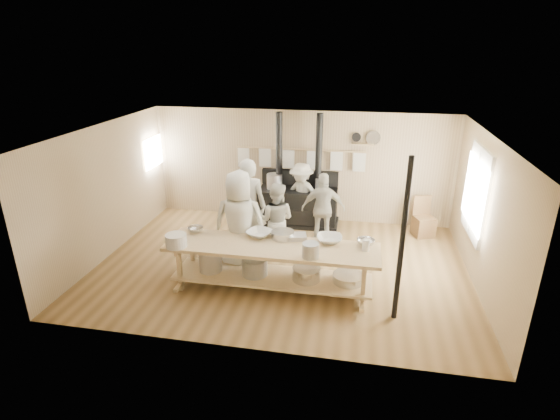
{
  "coord_description": "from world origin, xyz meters",
  "views": [
    {
      "loc": [
        1.36,
        -7.36,
        4.06
      ],
      "look_at": [
        -0.06,
        0.2,
        1.07
      ],
      "focal_mm": 28.0,
      "sensor_mm": 36.0,
      "label": 1
    }
  ],
  "objects": [
    {
      "name": "ground",
      "position": [
        0.0,
        0.0,
        0.0
      ],
      "size": [
        7.0,
        7.0,
        0.0
      ],
      "primitive_type": "plane",
      "color": "brown",
      "rests_on": "ground"
    },
    {
      "name": "room_shell",
      "position": [
        0.0,
        0.0,
        1.62
      ],
      "size": [
        7.0,
        7.0,
        7.0
      ],
      "color": "tan",
      "rests_on": "ground"
    },
    {
      "name": "window_right",
      "position": [
        3.47,
        0.6,
        1.5
      ],
      "size": [
        0.09,
        1.5,
        1.65
      ],
      "color": "beige",
      "rests_on": "ground"
    },
    {
      "name": "left_opening",
      "position": [
        -3.45,
        2.0,
        1.6
      ],
      "size": [
        0.0,
        0.9,
        0.9
      ],
      "color": "white",
      "rests_on": "ground"
    },
    {
      "name": "stove",
      "position": [
        -0.01,
        2.12,
        0.52
      ],
      "size": [
        1.9,
        0.75,
        2.6
      ],
      "color": "black",
      "rests_on": "ground"
    },
    {
      "name": "towel_rail",
      "position": [
        0.0,
        2.4,
        1.56
      ],
      "size": [
        3.0,
        0.04,
        0.47
      ],
      "color": "tan",
      "rests_on": "ground"
    },
    {
      "name": "back_wall_shelf",
      "position": [
        1.46,
        2.43,
        2.0
      ],
      "size": [
        0.63,
        0.14,
        0.32
      ],
      "color": "tan",
      "rests_on": "ground"
    },
    {
      "name": "prep_table",
      "position": [
        -0.01,
        -0.9,
        0.52
      ],
      "size": [
        3.6,
        0.9,
        0.85
      ],
      "color": "tan",
      "rests_on": "ground"
    },
    {
      "name": "support_post",
      "position": [
        2.05,
        -1.35,
        1.3
      ],
      "size": [
        0.08,
        0.08,
        2.6
      ],
      "primitive_type": "cylinder",
      "color": "black",
      "rests_on": "ground"
    },
    {
      "name": "cook_far_left",
      "position": [
        -0.75,
        0.46,
        0.99
      ],
      "size": [
        0.77,
        0.55,
        1.97
      ],
      "primitive_type": "imported",
      "rotation": [
        0.0,
        0.0,
        3.25
      ],
      "color": "#A6A493",
      "rests_on": "ground"
    },
    {
      "name": "cook_left",
      "position": [
        -0.18,
        0.42,
        0.76
      ],
      "size": [
        0.77,
        0.62,
        1.52
      ],
      "primitive_type": "imported",
      "rotation": [
        0.0,
        0.0,
        3.08
      ],
      "color": "#A6A493",
      "rests_on": "ground"
    },
    {
      "name": "cook_center",
      "position": [
        -0.7,
        -0.36,
        0.98
      ],
      "size": [
        1.03,
        0.74,
        1.96
      ],
      "primitive_type": "imported",
      "rotation": [
        0.0,
        0.0,
        3.27
      ],
      "color": "#A6A493",
      "rests_on": "ground"
    },
    {
      "name": "cook_right",
      "position": [
        0.68,
        1.17,
        0.78
      ],
      "size": [
        0.94,
        0.47,
        1.55
      ],
      "primitive_type": "imported",
      "rotation": [
        0.0,
        0.0,
        3.25
      ],
      "color": "#A6A493",
      "rests_on": "ground"
    },
    {
      "name": "cook_by_window",
      "position": [
        0.1,
        1.95,
        0.76
      ],
      "size": [
        1.11,
        0.84,
        1.52
      ],
      "primitive_type": "imported",
      "rotation": [
        0.0,
        0.0,
        -0.32
      ],
      "color": "#A6A493",
      "rests_on": "ground"
    },
    {
      "name": "chair",
      "position": [
        2.84,
        1.97,
        0.26
      ],
      "size": [
        0.52,
        0.52,
        0.88
      ],
      "rotation": [
        0.0,
        0.0,
        0.34
      ],
      "color": "brown",
      "rests_on": "ground"
    },
    {
      "name": "bowl_white_a",
      "position": [
        -0.29,
        -0.57,
        0.9
      ],
      "size": [
        0.55,
        0.55,
        0.1
      ],
      "primitive_type": "imported",
      "rotation": [
        0.0,
        0.0,
        -0.37
      ],
      "color": "silver",
      "rests_on": "prep_table"
    },
    {
      "name": "bowl_steel_a",
      "position": [
        -1.46,
        -0.59,
        0.89
      ],
      "size": [
        0.38,
        0.38,
        0.09
      ],
      "primitive_type": "imported",
      "rotation": [
        0.0,
        0.0,
        0.49
      ],
      "color": "silver",
      "rests_on": "prep_table"
    },
    {
      "name": "bowl_white_b",
      "position": [
        0.94,
        -0.57,
        0.9
      ],
      "size": [
        0.48,
        0.48,
        0.11
      ],
      "primitive_type": "imported",
      "rotation": [
        0.0,
        0.0,
        1.69
      ],
      "color": "silver",
      "rests_on": "prep_table"
    },
    {
      "name": "bowl_steel_b",
      "position": [
        1.55,
        -0.57,
        0.9
      ],
      "size": [
        0.43,
        0.43,
        0.1
      ],
      "primitive_type": "imported",
      "rotation": [
        0.0,
        0.0,
        3.92
      ],
      "color": "silver",
      "rests_on": "prep_table"
    },
    {
      "name": "roasting_pan",
      "position": [
        0.35,
        -0.57,
        0.89
      ],
      "size": [
        0.43,
        0.33,
        0.09
      ],
      "primitive_type": "cube",
      "rotation": [
        0.0,
        0.0,
        0.22
      ],
      "color": "#B2B2B7",
      "rests_on": "prep_table"
    },
    {
      "name": "mixing_bowl_large",
      "position": [
        0.13,
        -0.57,
        0.91
      ],
      "size": [
        0.51,
        0.51,
        0.13
      ],
      "primitive_type": "cylinder",
      "rotation": [
        0.0,
        0.0,
        -0.36
      ],
      "color": "silver",
      "rests_on": "prep_table"
    },
    {
      "name": "bucket_galv",
      "position": [
        0.69,
        -1.21,
        0.97
      ],
      "size": [
        0.34,
        0.34,
        0.25
      ],
      "primitive_type": "cylinder",
      "rotation": [
        0.0,
        0.0,
        0.32
      ],
      "color": "gray",
      "rests_on": "prep_table"
    },
    {
      "name": "deep_bowl_enamel",
      "position": [
        -1.55,
        -1.23,
        0.96
      ],
      "size": [
        0.43,
        0.43,
        0.22
      ],
      "primitive_type": "cylinder",
      "rotation": [
        0.0,
        0.0,
        -0.25
      ],
      "color": "silver",
      "rests_on": "prep_table"
    },
    {
      "name": "pitcher",
      "position": [
        1.55,
        -0.8,
        0.95
      ],
      "size": [
        0.16,
        0.16,
        0.19
      ],
      "primitive_type": "cylinder",
      "rotation": [
        0.0,
        0.0,
        0.39
      ],
      "color": "silver",
      "rests_on": "prep_table"
    }
  ]
}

